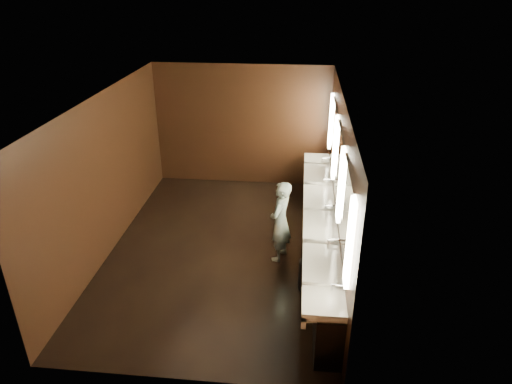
# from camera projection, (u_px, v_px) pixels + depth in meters

# --- Properties ---
(floor) EXTENTS (6.00, 6.00, 0.00)m
(floor) POSITION_uv_depth(u_px,v_px,m) (222.00, 249.00, 8.39)
(floor) COLOR black
(floor) RESTS_ON ground
(ceiling) EXTENTS (4.00, 6.00, 0.02)m
(ceiling) POSITION_uv_depth(u_px,v_px,m) (216.00, 98.00, 7.17)
(ceiling) COLOR #2D2D2B
(ceiling) RESTS_ON wall_back
(wall_back) EXTENTS (4.00, 0.02, 2.80)m
(wall_back) POSITION_uv_depth(u_px,v_px,m) (242.00, 126.00, 10.47)
(wall_back) COLOR black
(wall_back) RESTS_ON floor
(wall_front) EXTENTS (4.00, 0.02, 2.80)m
(wall_front) POSITION_uv_depth(u_px,v_px,m) (173.00, 289.00, 5.10)
(wall_front) COLOR black
(wall_front) RESTS_ON floor
(wall_left) EXTENTS (0.02, 6.00, 2.80)m
(wall_left) POSITION_uv_depth(u_px,v_px,m) (107.00, 175.00, 7.96)
(wall_left) COLOR black
(wall_left) RESTS_ON floor
(wall_right) EXTENTS (0.02, 6.00, 2.80)m
(wall_right) POSITION_uv_depth(u_px,v_px,m) (338.00, 184.00, 7.60)
(wall_right) COLOR black
(wall_right) RESTS_ON floor
(sink_counter) EXTENTS (0.55, 5.40, 1.01)m
(sink_counter) POSITION_uv_depth(u_px,v_px,m) (322.00, 230.00, 8.01)
(sink_counter) COLOR black
(sink_counter) RESTS_ON floor
(mirror_band) EXTENTS (0.06, 5.03, 1.15)m
(mirror_band) POSITION_uv_depth(u_px,v_px,m) (338.00, 165.00, 7.45)
(mirror_band) COLOR #FFF3C5
(mirror_band) RESTS_ON wall_right
(person) EXTENTS (0.51, 0.62, 1.47)m
(person) POSITION_uv_depth(u_px,v_px,m) (280.00, 221.00, 7.82)
(person) COLOR #95C8DE
(person) RESTS_ON floor
(trash_bin) EXTENTS (0.35, 0.35, 0.51)m
(trash_bin) POSITION_uv_depth(u_px,v_px,m) (309.00, 275.00, 7.23)
(trash_bin) COLOR black
(trash_bin) RESTS_ON floor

